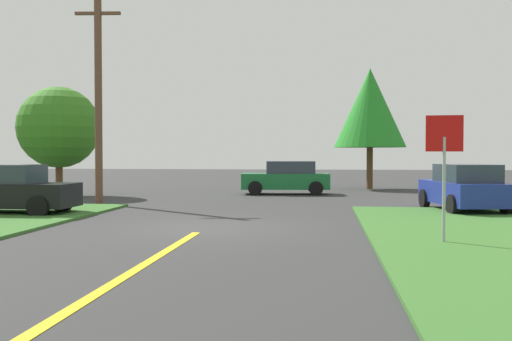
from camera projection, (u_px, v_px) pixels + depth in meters
ground_plane at (204, 228)px, 15.47m from camera, size 120.00×120.00×0.00m
lane_stripe_center at (78, 305)px, 7.53m from camera, size 0.20×14.00×0.01m
stop_sign at (444, 153)px, 12.47m from camera, size 0.78×0.10×2.79m
car_on_crossroad at (464, 188)px, 19.88m from camera, size 2.48×4.29×1.62m
car_approaching_junction at (287, 178)px, 28.58m from camera, size 4.39×2.22×1.62m
parked_car_near_building at (5, 190)px, 18.87m from camera, size 4.48×1.89×1.62m
utility_pole_mid at (98, 98)px, 22.91m from camera, size 1.80×0.29×8.13m
oak_tree_left at (370, 108)px, 32.60m from camera, size 4.01×4.01×6.77m
pine_tree_center at (59, 127)px, 27.34m from camera, size 3.81×3.81×5.13m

